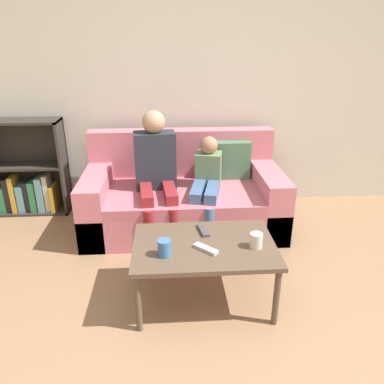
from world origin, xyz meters
TOP-DOWN VIEW (x-y plane):
  - wall_back at (0.00, 2.47)m, footprint 12.00×0.06m
  - couch at (-0.11, 1.91)m, footprint 1.78×0.94m
  - bookshelf at (-1.67, 2.32)m, footprint 0.76×0.28m
  - coffee_table at (-0.03, 0.78)m, footprint 0.92×0.62m
  - person_adult at (-0.36, 1.82)m, footprint 0.39×0.67m
  - person_child at (0.09, 1.76)m, footprint 0.35×0.67m
  - cup_near at (-0.28, 0.66)m, footprint 0.08×0.08m
  - cup_far at (0.30, 0.72)m, footprint 0.08×0.08m
  - tv_remote_0 at (-0.03, 0.71)m, footprint 0.15×0.15m
  - tv_remote_1 at (-0.02, 0.95)m, footprint 0.07×0.18m

SIDE VIEW (x-z plane):
  - couch at x=-0.11m, z-range -0.15..0.69m
  - bookshelf at x=-1.67m, z-range -0.12..0.83m
  - coffee_table at x=-0.03m, z-range 0.17..0.60m
  - tv_remote_0 at x=-0.03m, z-range 0.43..0.45m
  - tv_remote_1 at x=-0.02m, z-range 0.43..0.45m
  - person_child at x=0.09m, z-range 0.05..0.91m
  - cup_far at x=0.30m, z-range 0.43..0.53m
  - cup_near at x=-0.28m, z-range 0.43..0.54m
  - person_adult at x=-0.36m, z-range 0.07..1.16m
  - wall_back at x=0.00m, z-range 0.00..2.60m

